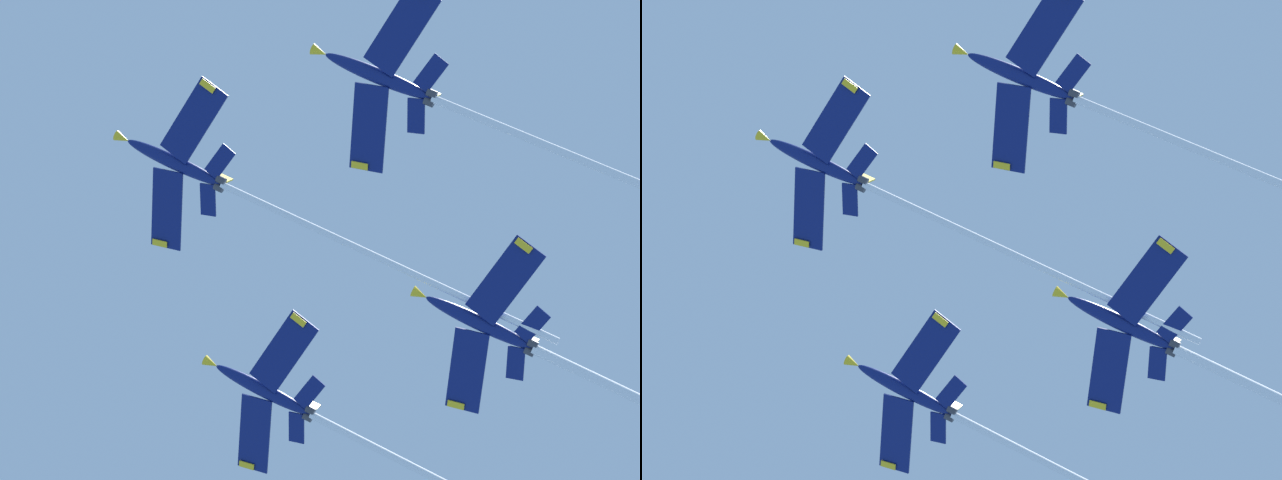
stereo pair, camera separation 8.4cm
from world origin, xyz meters
TOP-DOWN VIEW (x-y plane):
  - jet_lead at (-17.09, -7.07)m, footprint 45.23×25.98m
  - jet_left_wing at (6.11, -16.57)m, footprint 43.91×24.90m
  - jet_right_wing at (-9.08, 17.68)m, footprint 44.11×25.72m
  - jet_slot at (14.44, 8.40)m, footprint 38.58×23.74m

SIDE VIEW (x-z plane):
  - jet_slot at x=14.44m, z-range 118.03..135.93m
  - jet_left_wing at x=6.11m, z-range 123.66..144.60m
  - jet_right_wing at x=-9.08m, z-range 123.60..144.96m
  - jet_lead at x=-17.09m, z-range 131.36..153.05m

